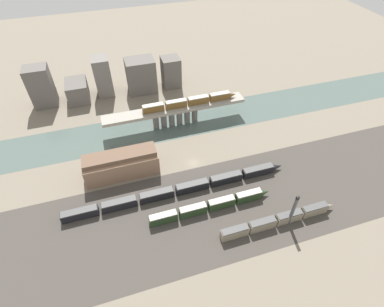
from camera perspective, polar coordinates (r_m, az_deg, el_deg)
ground_plane at (r=123.33m, az=0.26°, el=-1.82°), size 400.00×400.00×0.00m
railbed_yard at (r=108.76m, az=4.15°, el=-10.43°), size 280.00×42.00×0.01m
river_water at (r=143.38m, az=-3.11°, el=5.74°), size 320.00×22.56×0.01m
bridge at (r=139.21m, az=-3.22°, el=8.01°), size 66.06×7.09×9.24m
train_on_bridge at (r=138.51m, az=-0.41°, el=9.86°), size 44.66×2.79×3.43m
train_yard_near at (r=107.45m, az=16.09°, el=-12.07°), size 42.64×2.63×3.95m
train_yard_mid at (r=107.02m, az=3.48°, el=-9.94°), size 44.83×2.64×3.86m
train_yard_far at (r=111.64m, az=-2.47°, el=-6.93°), size 84.68×2.97×3.54m
warehouse_building at (r=119.32m, az=-13.32°, el=-1.94°), size 28.24×10.08×10.28m
signal_tower at (r=104.83m, az=18.64°, el=-10.28°), size 1.09×1.09×14.25m
city_block_far_left at (r=168.12m, az=-26.83°, el=11.30°), size 11.24×9.35×20.48m
city_block_left at (r=167.86m, az=-20.94°, el=11.08°), size 10.50×14.43×10.21m
city_block_center at (r=166.48m, az=-16.63°, el=13.93°), size 8.30×10.23×20.20m
city_block_right at (r=165.08m, az=-9.68°, el=14.41°), size 14.81×11.29×17.84m
city_block_far_right at (r=168.56m, az=-4.03°, el=15.24°), size 9.47×9.54×16.11m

